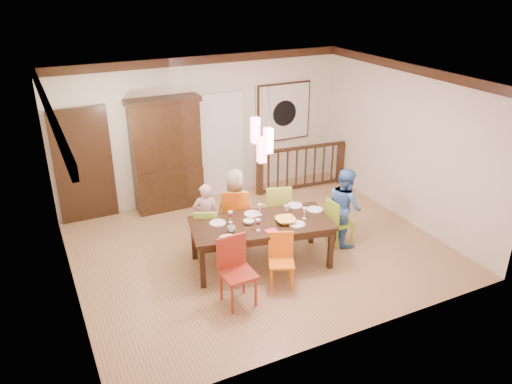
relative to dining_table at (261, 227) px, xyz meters
name	(u,v)px	position (x,y,z in m)	size (l,w,h in m)	color
floor	(259,249)	(0.17, 0.42, -0.67)	(6.00, 6.00, 0.00)	#936C47
ceiling	(260,79)	(0.17, 0.42, 2.23)	(6.00, 6.00, 0.00)	white
wall_back	(204,129)	(0.17, 2.92, 0.78)	(6.00, 6.00, 0.00)	beige
wall_left	(62,206)	(-2.83, 0.42, 0.78)	(5.00, 5.00, 0.00)	beige
wall_right	(405,144)	(3.17, 0.42, 0.78)	(5.00, 5.00, 0.00)	beige
crown_molding	(260,85)	(0.17, 0.42, 2.15)	(6.00, 5.00, 0.16)	black
panel_door	(84,167)	(-2.23, 2.87, 0.38)	(1.04, 0.07, 2.24)	black
white_doorway	(222,146)	(0.52, 2.88, 0.38)	(0.97, 0.05, 2.22)	silver
painting	(284,112)	(1.97, 2.88, 0.93)	(1.25, 0.06, 1.25)	black
pendant_cluster	(262,140)	(0.00, 0.00, 1.44)	(0.27, 0.21, 1.14)	#F14865
dining_table	(261,227)	(0.00, 0.00, 0.00)	(2.36, 1.40, 0.75)	black
chair_far_left	(207,228)	(-0.67, 0.68, -0.19)	(0.50, 0.50, 0.85)	#A2CD3A
chair_far_mid	(236,211)	(-0.07, 0.83, -0.08)	(0.62, 0.62, 1.03)	#DA5D0E
chair_far_right	(276,205)	(0.69, 0.78, -0.10)	(0.56, 0.56, 0.99)	#ABC039
chair_near_left	(238,269)	(-0.77, -0.81, -0.10)	(0.47, 0.47, 1.00)	maroon
chair_near_mid	(281,258)	(-0.01, -0.70, -0.20)	(0.50, 0.50, 0.83)	orange
chair_end_right	(340,219)	(1.50, -0.03, -0.19)	(0.38, 0.38, 0.85)	#85B226
china_hutch	(167,154)	(-0.70, 2.71, 0.45)	(1.41, 0.46, 2.23)	black
balustrade	(301,167)	(2.14, 2.37, -0.17)	(2.04, 0.28, 0.96)	black
person_far_left	(206,217)	(-0.61, 0.84, -0.08)	(0.43, 0.28, 1.19)	#F3B9CA
person_far_mid	(235,206)	(-0.05, 0.90, -0.01)	(0.64, 0.42, 1.32)	#BFB990
person_end_right	(345,206)	(1.61, 0.02, 0.01)	(0.66, 0.52, 1.36)	#4478BF
serving_bowl	(285,220)	(0.33, -0.18, 0.12)	(0.31, 0.31, 0.08)	yellow
small_bowl	(249,222)	(-0.19, 0.05, 0.11)	(0.18, 0.18, 0.06)	white
cup_left	(231,229)	(-0.54, -0.08, 0.13)	(0.12, 0.12, 0.09)	silver
cup_right	(287,208)	(0.56, 0.17, 0.13)	(0.11, 0.11, 0.10)	silver
plate_far_left	(218,223)	(-0.63, 0.26, 0.09)	(0.26, 0.26, 0.01)	white
plate_far_mid	(252,214)	(-0.01, 0.31, 0.09)	(0.26, 0.26, 0.01)	white
plate_far_right	(295,205)	(0.77, 0.29, 0.09)	(0.26, 0.26, 0.01)	white
plate_near_left	(228,238)	(-0.68, -0.26, 0.09)	(0.26, 0.26, 0.01)	white
plate_near_mid	(297,224)	(0.46, -0.32, 0.09)	(0.26, 0.26, 0.01)	white
plate_end_right	(315,209)	(0.99, 0.00, 0.09)	(0.26, 0.26, 0.01)	white
wine_glass_a	(230,217)	(-0.44, 0.21, 0.17)	(0.08, 0.08, 0.19)	#590C19
wine_glass_b	(260,210)	(0.09, 0.24, 0.17)	(0.08, 0.08, 0.19)	silver
wine_glass_c	(258,225)	(-0.16, -0.23, 0.17)	(0.08, 0.08, 0.19)	#590C19
wine_glass_d	(304,213)	(0.67, -0.19, 0.17)	(0.08, 0.08, 0.19)	silver
napkin	(271,231)	(0.00, -0.34, 0.09)	(0.18, 0.14, 0.01)	#D83359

